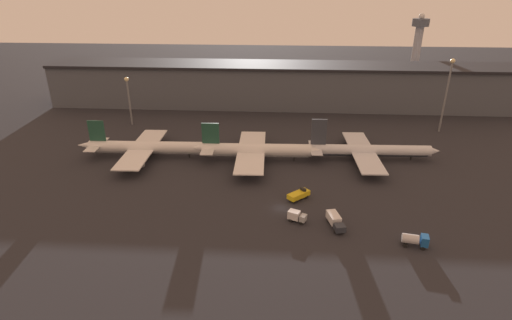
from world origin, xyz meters
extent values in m
plane|color=#26262B|center=(0.00, 0.00, 0.00)|extent=(600.00, 600.00, 0.00)
cube|color=#4C515B|center=(0.00, 96.52, 9.37)|extent=(219.42, 22.33, 18.73)
cube|color=black|center=(0.00, 96.52, 19.33)|extent=(219.42, 24.33, 1.20)
cylinder|color=white|center=(-45.47, 30.90, 3.70)|extent=(40.01, 5.14, 3.89)
cylinder|color=#ADB2B7|center=(-45.47, 30.90, 3.02)|extent=(38.00, 4.49, 3.31)
cone|color=white|center=(-24.36, 31.56, 3.70)|extent=(4.78, 3.84, 3.70)
cone|color=white|center=(-66.77, 30.23, 3.99)|extent=(5.94, 3.49, 3.31)
cube|color=#1E4738|center=(-62.22, 30.38, 9.23)|extent=(5.46, 0.57, 7.18)
cube|color=white|center=(-63.02, 30.35, 4.28)|extent=(4.29, 12.96, 0.24)
cube|color=white|center=(-47.46, 30.84, 3.21)|extent=(9.67, 35.94, 0.36)
cylinder|color=gray|center=(-46.58, 40.86, 1.89)|extent=(4.35, 2.27, 2.14)
cylinder|color=gray|center=(-45.96, 20.89, 1.89)|extent=(4.35, 2.27, 2.14)
cylinder|color=black|center=(-31.51, 31.34, 0.88)|extent=(0.50, 0.50, 1.75)
cylinder|color=black|center=(-47.51, 32.39, 0.88)|extent=(0.50, 0.50, 1.75)
cylinder|color=black|center=(-47.42, 29.28, 0.88)|extent=(0.50, 0.50, 1.75)
cylinder|color=white|center=(-8.56, 30.58, 3.87)|extent=(36.15, 5.20, 4.08)
cylinder|color=#ADB2B7|center=(-8.56, 30.58, 3.16)|extent=(34.33, 4.53, 3.46)
cone|color=white|center=(10.67, 31.18, 3.87)|extent=(5.01, 4.02, 3.87)
cone|color=white|center=(-28.00, 29.97, 4.18)|extent=(6.22, 3.65, 3.46)
cube|color=#1E4738|center=(-23.69, 30.11, 9.42)|extent=(5.72, 0.58, 7.01)
cube|color=white|center=(-24.41, 30.09, 4.48)|extent=(4.48, 13.27, 0.24)
cube|color=white|center=(-10.36, 30.52, 3.36)|extent=(10.10, 36.79, 0.36)
cylinder|color=gray|center=(-9.60, 40.78, 1.99)|extent=(4.55, 2.38, 2.24)
cylinder|color=gray|center=(-8.96, 20.34, 1.99)|extent=(4.55, 2.38, 2.24)
cylinder|color=black|center=(4.04, 30.98, 0.92)|extent=(0.50, 0.50, 1.83)
cylinder|color=black|center=(-10.42, 32.15, 0.92)|extent=(0.50, 0.50, 1.83)
cylinder|color=black|center=(-10.31, 28.90, 0.92)|extent=(0.50, 0.50, 1.83)
cylinder|color=silver|center=(28.86, 33.83, 3.41)|extent=(40.67, 4.86, 3.59)
cylinder|color=#333842|center=(28.86, 33.83, 2.78)|extent=(38.62, 4.25, 3.05)
cone|color=silver|center=(50.21, 34.50, 3.41)|extent=(4.41, 3.54, 3.41)
cone|color=silver|center=(7.33, 33.16, 3.68)|extent=(5.48, 3.22, 3.05)
cube|color=#333842|center=(11.83, 33.30, 9.60)|extent=(5.04, 0.56, 8.79)
cube|color=silver|center=(11.02, 33.28, 3.95)|extent=(3.99, 13.06, 0.24)
cube|color=silver|center=(26.83, 33.77, 2.96)|extent=(9.02, 36.20, 0.36)
cylinder|color=gray|center=(27.73, 43.88, 1.72)|extent=(4.01, 2.10, 1.97)
cylinder|color=gray|center=(28.36, 23.74, 1.72)|extent=(4.01, 2.10, 1.97)
cylinder|color=black|center=(43.05, 34.28, 0.81)|extent=(0.50, 0.50, 1.62)
cylinder|color=black|center=(26.79, 35.21, 0.81)|extent=(0.50, 0.50, 1.62)
cylinder|color=black|center=(26.88, 32.34, 0.81)|extent=(0.50, 0.50, 1.62)
cube|color=gold|center=(4.72, 5.14, 1.41)|extent=(6.56, 6.36, 1.37)
cube|color=black|center=(5.93, 6.26, 2.49)|extent=(1.74, 1.79, 0.80)
cylinder|color=black|center=(5.61, 7.28, 0.45)|extent=(1.10, 1.08, 0.90)
cylinder|color=black|center=(6.92, 5.87, 0.45)|extent=(1.10, 1.08, 0.90)
cylinder|color=black|center=(2.53, 4.42, 0.45)|extent=(1.10, 1.08, 0.90)
cylinder|color=black|center=(3.84, 3.00, 0.45)|extent=(1.10, 1.08, 0.90)
cube|color=#9EA3A8|center=(5.47, -6.91, 1.50)|extent=(2.06, 2.41, 1.57)
cube|color=silver|center=(3.23, -5.93, 1.77)|extent=(3.38, 2.99, 2.09)
cylinder|color=black|center=(5.65, -6.15, 0.45)|extent=(1.03, 0.83, 0.90)
cylinder|color=black|center=(5.04, -7.55, 0.45)|extent=(1.03, 0.83, 0.90)
cylinder|color=black|center=(3.00, -4.99, 0.45)|extent=(1.03, 0.83, 0.90)
cylinder|color=black|center=(2.39, -6.40, 0.45)|extent=(1.03, 0.83, 0.90)
cube|color=#282D38|center=(13.94, -10.56, 1.46)|extent=(2.90, 2.82, 1.50)
cube|color=silver|center=(12.95, -6.52, 1.71)|extent=(3.49, 5.22, 2.01)
cylinder|color=black|center=(14.76, -10.12, 0.44)|extent=(0.80, 1.00, 0.88)
cylinder|color=black|center=(13.00, -10.55, 0.44)|extent=(0.80, 1.00, 0.88)
cylinder|color=black|center=(13.59, -5.33, 0.44)|extent=(0.80, 1.00, 0.88)
cylinder|color=black|center=(11.83, -5.76, 0.44)|extent=(0.80, 1.00, 0.88)
cube|color=#195199|center=(32.15, -14.96, 1.86)|extent=(2.04, 2.66, 2.28)
cylinder|color=#B7B7BC|center=(29.19, -14.39, 1.80)|extent=(3.92, 2.80, 2.16)
cylinder|color=black|center=(32.09, -14.03, 0.45)|extent=(1.00, 0.76, 0.90)
cylinder|color=black|center=(31.75, -15.80, 0.45)|extent=(1.00, 0.76, 0.90)
cylinder|color=black|center=(28.46, -13.33, 0.45)|extent=(1.00, 0.76, 0.90)
cylinder|color=black|center=(28.12, -15.10, 0.45)|extent=(1.00, 0.76, 0.90)
cylinder|color=slate|center=(-63.13, 63.84, 9.26)|extent=(0.70, 0.70, 18.52)
sphere|color=beige|center=(-63.13, 63.84, 19.12)|extent=(1.80, 1.80, 1.80)
cylinder|color=slate|center=(62.44, 63.84, 13.64)|extent=(0.70, 0.70, 27.28)
sphere|color=beige|center=(62.44, 63.84, 27.88)|extent=(1.80, 1.80, 1.80)
cylinder|color=#99999E|center=(73.39, 142.35, 16.38)|extent=(4.40, 4.40, 32.75)
cylinder|color=#4C515B|center=(73.39, 142.35, 34.75)|extent=(9.00, 9.00, 4.00)
sphere|color=silver|center=(73.39, 142.35, 37.95)|extent=(3.20, 3.20, 3.20)
camera|label=1|loc=(-0.40, -91.38, 54.55)|focal=28.00mm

